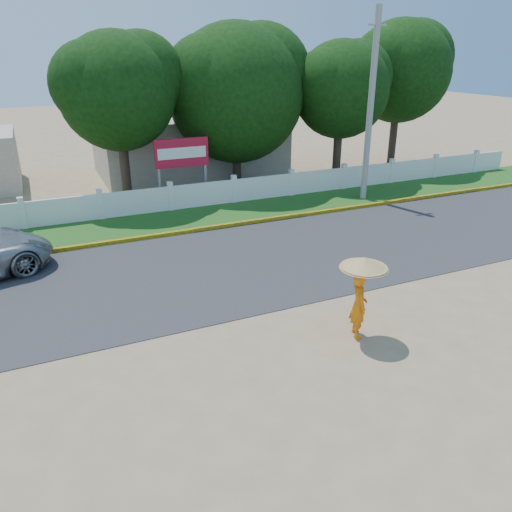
# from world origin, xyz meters

# --- Properties ---
(ground) EXTENTS (120.00, 120.00, 0.00)m
(ground) POSITION_xyz_m (0.00, 0.00, 0.00)
(ground) COLOR #9E8460
(ground) RESTS_ON ground
(road) EXTENTS (60.00, 7.00, 0.02)m
(road) POSITION_xyz_m (0.00, 4.50, 0.01)
(road) COLOR #38383A
(road) RESTS_ON ground
(grass_verge) EXTENTS (60.00, 3.50, 0.03)m
(grass_verge) POSITION_xyz_m (0.00, 9.75, 0.01)
(grass_verge) COLOR #2D601E
(grass_verge) RESTS_ON ground
(curb) EXTENTS (40.00, 0.18, 0.16)m
(curb) POSITION_xyz_m (0.00, 8.05, 0.08)
(curb) COLOR yellow
(curb) RESTS_ON ground
(fence) EXTENTS (40.00, 0.10, 1.10)m
(fence) POSITION_xyz_m (0.00, 11.20, 0.55)
(fence) COLOR silver
(fence) RESTS_ON ground
(building_near) EXTENTS (10.00, 6.00, 3.20)m
(building_near) POSITION_xyz_m (3.00, 18.00, 1.60)
(building_near) COLOR #B7AD99
(building_near) RESTS_ON ground
(utility_pole) EXTENTS (0.28, 0.28, 8.39)m
(utility_pole) POSITION_xyz_m (8.90, 9.29, 4.19)
(utility_pole) COLOR gray
(utility_pole) RESTS_ON ground
(monk_with_parasol) EXTENTS (1.17, 1.17, 2.12)m
(monk_with_parasol) POSITION_xyz_m (1.48, -0.91, 1.38)
(monk_with_parasol) COLOR orange
(monk_with_parasol) RESTS_ON ground
(billboard) EXTENTS (2.50, 0.13, 2.95)m
(billboard) POSITION_xyz_m (0.92, 12.30, 2.14)
(billboard) COLOR gray
(billboard) RESTS_ON ground
(tree_row) EXTENTS (35.39, 7.34, 8.31)m
(tree_row) POSITION_xyz_m (3.69, 13.98, 4.78)
(tree_row) COLOR #473828
(tree_row) RESTS_ON ground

